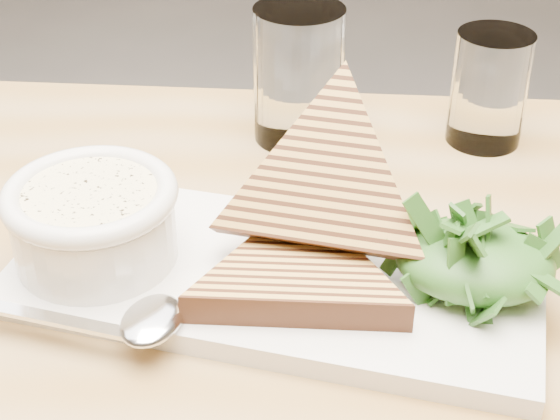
% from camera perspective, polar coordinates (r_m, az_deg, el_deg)
% --- Properties ---
extents(table_top, '(1.15, 0.82, 0.04)m').
position_cam_1_polar(table_top, '(0.56, -0.96, -10.16)').
color(table_top, '#9D7B4B').
rests_on(table_top, ground).
extents(platter, '(0.37, 0.19, 0.02)m').
position_cam_1_polar(platter, '(0.58, -0.33, -4.52)').
color(platter, white).
rests_on(platter, table_top).
extents(soup_bowl, '(0.11, 0.11, 0.04)m').
position_cam_1_polar(soup_bowl, '(0.59, -12.22, -1.32)').
color(soup_bowl, white).
rests_on(soup_bowl, platter).
extents(soup, '(0.09, 0.09, 0.01)m').
position_cam_1_polar(soup, '(0.58, -12.53, 0.86)').
color(soup, beige).
rests_on(soup, soup_bowl).
extents(bowl_rim, '(0.12, 0.12, 0.01)m').
position_cam_1_polar(bowl_rim, '(0.58, -12.55, 1.02)').
color(bowl_rim, white).
rests_on(bowl_rim, soup_bowl).
extents(sandwich_flat, '(0.18, 0.18, 0.02)m').
position_cam_1_polar(sandwich_flat, '(0.56, 1.23, -4.25)').
color(sandwich_flat, gold).
rests_on(sandwich_flat, platter).
extents(sandwich_lean, '(0.18, 0.19, 0.18)m').
position_cam_1_polar(sandwich_lean, '(0.57, 3.16, 1.70)').
color(sandwich_lean, gold).
rests_on(sandwich_lean, sandwich_flat).
extents(salad_base, '(0.10, 0.08, 0.04)m').
position_cam_1_polar(salad_base, '(0.57, 12.80, -3.32)').
color(salad_base, '#1D4B16').
rests_on(salad_base, platter).
extents(arugula_pile, '(0.11, 0.10, 0.05)m').
position_cam_1_polar(arugula_pile, '(0.56, 12.89, -2.74)').
color(arugula_pile, '#376625').
rests_on(arugula_pile, platter).
extents(spoon_bowl, '(0.04, 0.05, 0.01)m').
position_cam_1_polar(spoon_bowl, '(0.54, -8.54, -7.27)').
color(spoon_bowl, silver).
rests_on(spoon_bowl, platter).
extents(spoon_handle, '(0.13, 0.02, 0.00)m').
position_cam_1_polar(spoon_handle, '(0.55, -14.92, -7.00)').
color(spoon_handle, silver).
rests_on(spoon_handle, platter).
extents(glass_near, '(0.08, 0.08, 0.12)m').
position_cam_1_polar(glass_near, '(0.74, 1.24, 8.97)').
color(glass_near, white).
rests_on(glass_near, table_top).
extents(glass_far, '(0.06, 0.06, 0.10)m').
position_cam_1_polar(glass_far, '(0.76, 13.74, 7.85)').
color(glass_far, white).
rests_on(glass_far, table_top).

